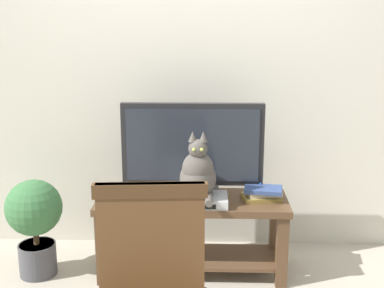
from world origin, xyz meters
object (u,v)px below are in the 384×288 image
(cat, at_px, (198,173))
(tv, at_px, (193,148))
(media_box, at_px, (198,200))
(potted_plant, at_px, (35,219))
(tv_stand, at_px, (192,223))
(book_stack, at_px, (263,193))

(cat, bearing_deg, tv, 101.96)
(media_box, distance_m, potted_plant, 1.06)
(tv_stand, height_order, tv, tv)
(tv_stand, relative_size, book_stack, 4.57)
(tv_stand, distance_m, potted_plant, 1.01)
(tv_stand, relative_size, cat, 2.90)
(cat, xyz_separation_m, book_stack, (0.41, 0.11, -0.17))
(cat, bearing_deg, potted_plant, 177.51)
(tv_stand, relative_size, potted_plant, 1.89)
(tv_stand, distance_m, tv, 0.49)
(tv_stand, xyz_separation_m, potted_plant, (-1.01, -0.06, 0.04))
(tv_stand, distance_m, media_box, 0.22)
(tv_stand, bearing_deg, book_stack, 0.19)
(tv, distance_m, book_stack, 0.53)
(tv_stand, xyz_separation_m, book_stack, (0.45, 0.00, 0.21))
(potted_plant, bearing_deg, cat, -2.49)
(tv, relative_size, cat, 2.16)
(book_stack, distance_m, potted_plant, 1.47)
(tv, bearing_deg, cat, -78.04)
(tv, bearing_deg, media_box, -77.44)
(cat, relative_size, potted_plant, 0.65)
(media_box, height_order, cat, cat)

